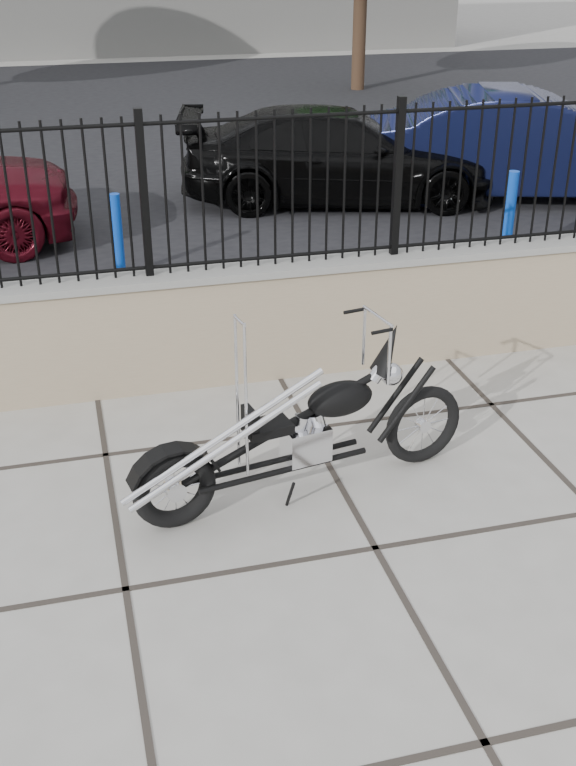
# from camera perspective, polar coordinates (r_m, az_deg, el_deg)

# --- Properties ---
(ground_plane) EXTENTS (90.00, 90.00, 0.00)m
(ground_plane) POSITION_cam_1_polar(r_m,az_deg,el_deg) (5.53, 5.58, -10.43)
(ground_plane) COLOR #99968E
(ground_plane) RESTS_ON ground
(parking_lot) EXTENTS (30.00, 30.00, 0.00)m
(parking_lot) POSITION_cam_1_polar(r_m,az_deg,el_deg) (17.01, -9.19, 15.30)
(parking_lot) COLOR black
(parking_lot) RESTS_ON ground
(retaining_wall) EXTENTS (14.00, 0.36, 0.96)m
(retaining_wall) POSITION_cam_1_polar(r_m,az_deg,el_deg) (7.37, -0.78, 4.07)
(retaining_wall) COLOR gray
(retaining_wall) RESTS_ON ground_plane
(iron_fence) EXTENTS (14.00, 0.08, 1.20)m
(iron_fence) POSITION_cam_1_polar(r_m,az_deg,el_deg) (7.02, -0.84, 12.22)
(iron_fence) COLOR black
(iron_fence) RESTS_ON retaining_wall
(chopper_motorcycle) EXTENTS (2.28, 0.79, 1.35)m
(chopper_motorcycle) POSITION_cam_1_polar(r_m,az_deg,el_deg) (5.64, 0.77, -1.34)
(chopper_motorcycle) COLOR black
(chopper_motorcycle) RESTS_ON ground_plane
(car_black) EXTENTS (4.53, 2.62, 1.23)m
(car_black) POSITION_cam_1_polar(r_m,az_deg,el_deg) (12.44, 3.25, 14.25)
(car_black) COLOR black
(car_black) RESTS_ON parking_lot
(car_blue) EXTENTS (4.59, 2.71, 1.43)m
(car_blue) POSITION_cam_1_polar(r_m,az_deg,el_deg) (13.02, 15.07, 14.42)
(car_blue) COLOR black
(car_blue) RESTS_ON parking_lot
(bollard_a) EXTENTS (0.13, 0.13, 0.90)m
(bollard_a) POSITION_cam_1_polar(r_m,az_deg,el_deg) (9.74, -10.78, 9.19)
(bollard_a) COLOR #0C1ABC
(bollard_a) RESTS_ON ground_plane
(bollard_b) EXTENTS (0.16, 0.16, 1.04)m
(bollard_b) POSITION_cam_1_polar(r_m,az_deg,el_deg) (10.21, 13.86, 10.11)
(bollard_b) COLOR #0C32BF
(bollard_b) RESTS_ON ground_plane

